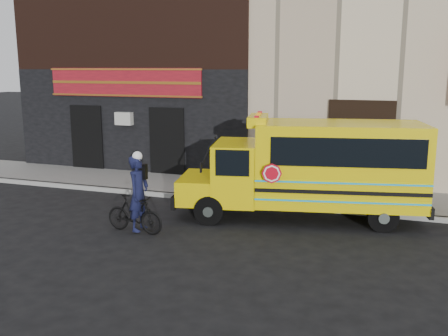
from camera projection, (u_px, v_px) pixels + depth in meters
name	position (u px, v px, depth m)	size (l,w,h in m)	color
ground	(190.00, 226.00, 13.52)	(120.00, 120.00, 0.00)	black
curb	(222.00, 200.00, 15.92)	(40.00, 0.20, 0.15)	gray
sidewalk	(236.00, 189.00, 17.31)	(40.00, 3.00, 0.15)	slate
building	(279.00, 23.00, 22.01)	(20.00, 10.70, 12.00)	#C7B495
school_bus	(314.00, 166.00, 13.93)	(7.18, 3.44, 2.92)	black
sign_pole	(344.00, 159.00, 15.04)	(0.07, 0.24, 2.73)	#414945
bicycle	(134.00, 214.00, 12.92)	(0.47, 1.66, 1.00)	black
cyclist	(139.00, 195.00, 12.88)	(0.72, 0.47, 1.97)	black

